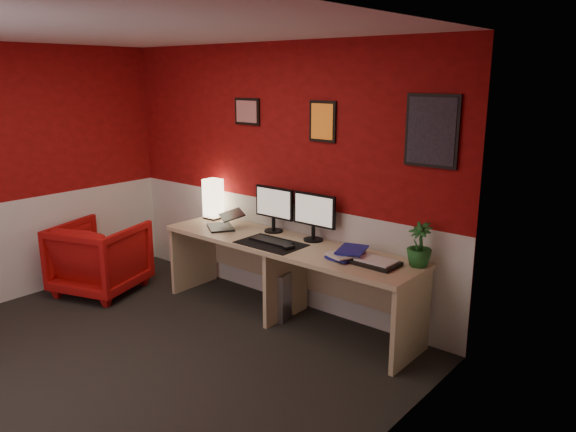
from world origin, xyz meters
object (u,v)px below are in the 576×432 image
object	(u,v)px
pc_tower	(283,291)
armchair	(100,257)
shoji_lamp	(213,200)
monitor_right	(314,210)
zen_tray	(376,263)
potted_plant	(420,245)
desk	(286,281)
laptop	(220,217)
monitor_left	(273,202)

from	to	relation	value
pc_tower	armchair	world-z (taller)	armchair
shoji_lamp	monitor_right	size ratio (longest dim) A/B	0.69
zen_tray	potted_plant	world-z (taller)	potted_plant
monitor_right	potted_plant	xyz separation A→B (m)	(1.06, -0.03, -0.11)
desk	monitor_right	world-z (taller)	monitor_right
potted_plant	armchair	world-z (taller)	potted_plant
laptop	monitor_right	world-z (taller)	monitor_right
potted_plant	desk	bearing A→B (deg)	-170.94
desk	monitor_left	xyz separation A→B (m)	(-0.33, 0.21, 0.66)
shoji_lamp	potted_plant	distance (m)	2.36
zen_tray	monitor_left	bearing A→B (deg)	170.56
monitor_left	pc_tower	xyz separation A→B (m)	(0.25, -0.15, -0.80)
monitor_left	monitor_right	xyz separation A→B (m)	(0.47, 0.01, 0.00)
desk	monitor_right	distance (m)	0.71
shoji_lamp	monitor_right	distance (m)	1.30
desk	shoji_lamp	size ratio (longest dim) A/B	6.50
shoji_lamp	armchair	world-z (taller)	shoji_lamp
shoji_lamp	pc_tower	world-z (taller)	shoji_lamp
desk	monitor_right	size ratio (longest dim) A/B	4.48
pc_tower	potted_plant	bearing A→B (deg)	-8.67
zen_tray	laptop	bearing A→B (deg)	-178.96
desk	laptop	xyz separation A→B (m)	(-0.81, -0.03, 0.47)
laptop	monitor_right	bearing A→B (deg)	49.03
desk	potted_plant	world-z (taller)	potted_plant
monitor_left	zen_tray	distance (m)	1.31
monitor_right	zen_tray	size ratio (longest dim) A/B	1.66
armchair	laptop	bearing A→B (deg)	-166.54
monitor_left	armchair	distance (m)	1.94
potted_plant	pc_tower	xyz separation A→B (m)	(-1.29, -0.13, -0.68)
zen_tray	pc_tower	bearing A→B (deg)	176.53
shoji_lamp	zen_tray	xyz separation A→B (m)	(2.09, -0.19, -0.18)
monitor_right	pc_tower	bearing A→B (deg)	-145.64
monitor_left	laptop	bearing A→B (deg)	-153.41
zen_tray	armchair	world-z (taller)	zen_tray
monitor_left	monitor_right	bearing A→B (deg)	0.78
potted_plant	armchair	distance (m)	3.29
laptop	pc_tower	world-z (taller)	laptop
monitor_right	pc_tower	size ratio (longest dim) A/B	1.29
shoji_lamp	monitor_left	xyz separation A→B (m)	(0.82, 0.02, 0.09)
desk	potted_plant	distance (m)	1.34
zen_tray	shoji_lamp	bearing A→B (deg)	174.75
laptop	potted_plant	distance (m)	2.03
desk	armchair	world-z (taller)	armchair
monitor_left	potted_plant	world-z (taller)	monitor_left
monitor_left	potted_plant	bearing A→B (deg)	-0.70
desk	pc_tower	size ratio (longest dim) A/B	5.78
monitor_left	pc_tower	bearing A→B (deg)	-30.99
armchair	desk	bearing A→B (deg)	-177.98
shoji_lamp	monitor_right	bearing A→B (deg)	1.11
potted_plant	monitor_left	bearing A→B (deg)	179.30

